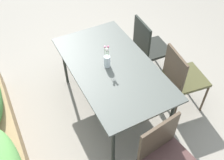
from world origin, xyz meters
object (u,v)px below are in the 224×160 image
Objects in this scene: chair_near_left at (182,76)px; chair_end_left at (167,157)px; chair_near_right at (148,46)px; flower_vase at (107,60)px; dining_table at (112,69)px.

chair_end_left is (-0.78, 0.79, -0.03)m from chair_near_left.
chair_end_left is at bearing -23.47° from chair_near_right.
flower_vase is at bearing -95.28° from chair_end_left.
flower_vase reaches higher than dining_table.
chair_near_left is at bearing -114.64° from dining_table.
chair_near_left is 1.05× the size of chair_end_left.
flower_vase is at bearing -106.80° from chair_near_left.
chair_near_left is 3.21× the size of flower_vase.
chair_near_right is (0.38, -0.78, -0.20)m from dining_table.
chair_near_left reaches higher than chair_end_left.
chair_near_left is 1.12m from chair_end_left.
flower_vase is (0.03, 0.05, 0.14)m from dining_table.
chair_near_left is at bearing -142.77° from chair_end_left.
flower_vase is (-0.35, 0.83, 0.34)m from chair_near_right.
dining_table is 1.75× the size of chair_near_left.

